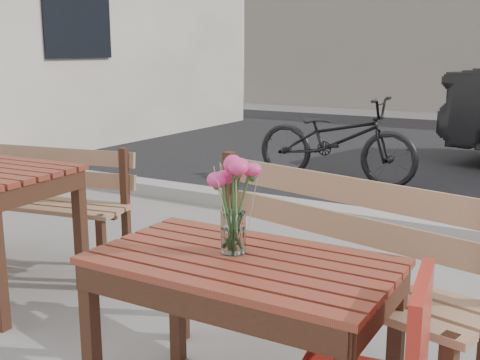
# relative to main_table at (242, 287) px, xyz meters

# --- Properties ---
(street) EXTENTS (30.00, 8.12, 0.12)m
(street) POSITION_rel_main_table_xyz_m (-0.10, 4.89, -0.53)
(street) COLOR black
(street) RESTS_ON ground
(main_table) EXTENTS (1.10, 0.64, 0.67)m
(main_table) POSITION_rel_main_table_xyz_m (0.00, 0.00, 0.00)
(main_table) COLOR maroon
(main_table) RESTS_ON ground
(main_bench) EXTENTS (1.55, 0.77, 0.93)m
(main_bench) POSITION_rel_main_table_xyz_m (0.11, 0.56, -0.00)
(main_bench) COLOR #9A6C4F
(main_bench) RESTS_ON ground
(main_vase) EXTENTS (0.20, 0.20, 0.37)m
(main_vase) POSITION_rel_main_table_xyz_m (-0.06, 0.04, 0.34)
(main_vase) COLOR white
(main_vase) RESTS_ON main_table
(second_bench) EXTENTS (1.37, 0.63, 0.82)m
(second_bench) POSITION_rel_main_table_xyz_m (-2.11, 0.93, -0.07)
(second_bench) COLOR #9A6C4F
(second_bench) RESTS_ON ground
(bicycle) EXTENTS (1.79, 0.65, 0.94)m
(bicycle) POSITION_rel_main_table_xyz_m (-1.30, 4.25, -0.09)
(bicycle) COLOR black
(bicycle) RESTS_ON ground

